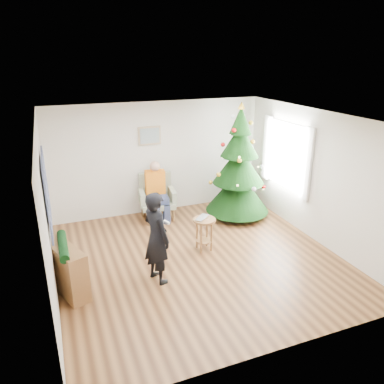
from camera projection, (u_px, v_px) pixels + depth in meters
name	position (u px, v px, depth m)	size (l,w,h in m)	color
floor	(199.00, 258.00, 6.97)	(5.00, 5.00, 0.00)	brown
ceiling	(200.00, 118.00, 6.06)	(5.00, 5.00, 0.00)	white
wall_back	(158.00, 158.00, 8.70)	(5.00, 5.00, 0.00)	silver
wall_front	(281.00, 263.00, 4.33)	(5.00, 5.00, 0.00)	silver
wall_left	(47.00, 214.00, 5.66)	(5.00, 5.00, 0.00)	silver
wall_right	(316.00, 177.00, 7.36)	(5.00, 5.00, 0.00)	silver
window_panel	(286.00, 155.00, 8.16)	(0.04, 1.30, 1.40)	white
curtains	(285.00, 155.00, 8.15)	(0.05, 1.75, 1.50)	white
christmas_tree	(239.00, 167.00, 8.42)	(1.46, 1.46, 2.63)	#3F2816
stool	(204.00, 234.00, 7.18)	(0.43, 0.43, 0.65)	brown
laptop	(204.00, 218.00, 7.06)	(0.35, 0.23, 0.03)	silver
armchair	(157.00, 202.00, 8.57)	(0.87, 0.81, 1.02)	gray
seated_person	(157.00, 190.00, 8.41)	(0.48, 0.66, 1.34)	navy
standing_man	(157.00, 238.00, 6.05)	(0.57, 0.38, 1.57)	black
game_controller	(167.00, 222.00, 5.99)	(0.04, 0.13, 0.04)	white
console	(66.00, 269.00, 5.87)	(0.30, 1.00, 0.80)	brown
garland	(63.00, 246.00, 5.72)	(0.14, 0.14, 0.90)	black
tapestry	(47.00, 192.00, 5.85)	(0.03, 1.50, 1.15)	black
framed_picture	(150.00, 136.00, 8.41)	(0.52, 0.05, 0.42)	tan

